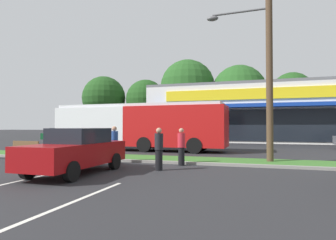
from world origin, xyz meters
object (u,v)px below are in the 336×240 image
(city_bus, at_px, (139,125))
(car_2, at_px, (65,135))
(utility_pole, at_px, (266,48))
(pedestrian_by_pole, at_px, (159,149))
(car_1, at_px, (120,136))
(car_5, at_px, (77,151))
(pedestrian_near_bench, at_px, (114,145))
(pedestrian_mid, at_px, (181,147))
(car_4, at_px, (184,137))
(bus_stop_bench, at_px, (27,150))

(city_bus, bearing_deg, car_2, -30.44)
(utility_pole, height_order, pedestrian_by_pole, utility_pole)
(car_1, height_order, car_5, car_5)
(pedestrian_near_bench, relative_size, pedestrian_mid, 1.05)
(car_4, bearing_deg, car_2, -179.51)
(car_4, height_order, pedestrian_by_pole, pedestrian_by_pole)
(bus_stop_bench, height_order, pedestrian_by_pole, pedestrian_by_pole)
(bus_stop_bench, bearing_deg, utility_pole, -170.43)
(pedestrian_mid, bearing_deg, bus_stop_bench, -73.08)
(bus_stop_bench, bearing_deg, city_bus, -114.40)
(car_1, bearing_deg, car_2, -176.85)
(utility_pole, distance_m, car_2, 23.75)
(utility_pole, distance_m, pedestrian_mid, 5.96)
(pedestrian_near_bench, bearing_deg, car_4, -50.89)
(city_bus, distance_m, car_1, 9.06)
(bus_stop_bench, relative_size, car_4, 0.37)
(bus_stop_bench, xyz_separation_m, car_4, (4.59, 14.02, 0.25))
(pedestrian_near_bench, bearing_deg, bus_stop_bench, 36.00)
(utility_pole, bearing_deg, pedestrian_mid, -153.74)
(pedestrian_by_pole, bearing_deg, car_1, -143.98)
(car_2, bearing_deg, car_4, 0.49)
(utility_pole, distance_m, car_4, 14.68)
(car_2, xyz_separation_m, pedestrian_mid, (16.49, -13.70, 0.03))
(car_1, xyz_separation_m, car_5, (7.17, -17.26, 0.06))
(city_bus, bearing_deg, bus_stop_bench, 66.24)
(city_bus, relative_size, car_4, 2.85)
(utility_pole, xyz_separation_m, pedestrian_near_bench, (-6.61, -2.08, -4.42))
(car_4, height_order, car_5, car_5)
(car_1, height_order, pedestrian_mid, pedestrian_mid)
(car_2, distance_m, car_4, 12.99)
(car_4, relative_size, car_5, 0.98)
(utility_pole, relative_size, bus_stop_bench, 6.17)
(utility_pole, relative_size, car_2, 2.09)
(pedestrian_near_bench, height_order, pedestrian_by_pole, pedestrian_near_bench)
(pedestrian_mid, bearing_deg, car_1, -128.59)
(city_bus, distance_m, car_2, 13.52)
(bus_stop_bench, distance_m, car_5, 5.89)
(car_2, bearing_deg, car_1, 3.15)
(car_2, height_order, pedestrian_by_pole, pedestrian_by_pole)
(city_bus, bearing_deg, pedestrian_near_bench, 105.42)
(car_5, height_order, pedestrian_mid, car_5)
(utility_pole, relative_size, pedestrian_mid, 6.11)
(car_5, distance_m, pedestrian_by_pole, 3.02)
(pedestrian_by_pole, xyz_separation_m, pedestrian_mid, (0.46, 1.63, -0.01))
(car_1, bearing_deg, bus_stop_bench, -81.56)
(car_4, height_order, pedestrian_near_bench, pedestrian_near_bench)
(utility_pole, height_order, city_bus, utility_pole)
(utility_pole, relative_size, car_5, 2.23)
(car_4, bearing_deg, pedestrian_near_bench, -88.26)
(city_bus, height_order, pedestrian_by_pole, city_bus)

